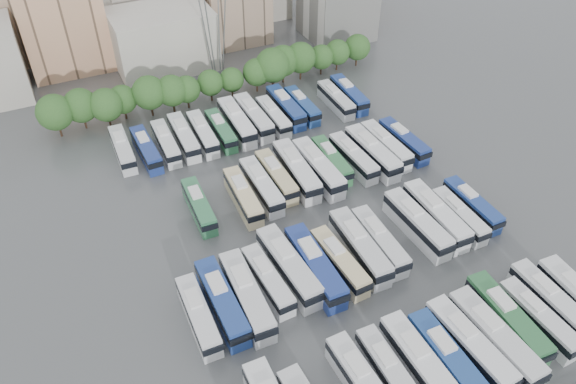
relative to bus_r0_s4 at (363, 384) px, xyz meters
name	(u,v)px	position (x,y,z in m)	size (l,w,h in m)	color
ground	(326,235)	(8.33, 23.33, -1.84)	(220.00, 220.00, 0.00)	#424447
tree_line	(214,79)	(6.85, 65.42, 2.64)	(66.43, 8.07, 8.55)	black
city_buildings	(140,11)	(0.87, 95.20, 6.03)	(102.00, 35.00, 20.00)	#9E998E
bus_r0_s4	(363,384)	(0.00, 0.00, 0.00)	(2.88, 12.00, 3.75)	silver
bus_r0_s5	(390,373)	(3.36, -0.07, -0.11)	(2.67, 11.29, 3.53)	silver
bus_r0_s6	(421,365)	(6.87, -0.90, 0.16)	(2.89, 13.03, 4.08)	silver
bus_r0_s7	(448,361)	(9.91, -1.66, 0.10)	(2.94, 12.66, 3.96)	navy
bus_r0_s8	(469,345)	(13.31, -1.09, 0.13)	(3.40, 12.91, 4.01)	silver
bus_r0_s9	(494,338)	(16.45, -1.58, 0.22)	(3.28, 13.46, 4.20)	silver
bus_r0_s10	(507,319)	(19.71, -0.05, 0.12)	(3.37, 12.86, 4.00)	#2B6439
bus_r0_s11	(538,318)	(23.26, -1.52, -0.09)	(2.78, 11.40, 3.56)	silver
bus_r0_s12	(550,301)	(26.45, -0.27, 0.00)	(2.63, 11.97, 3.76)	silver
bus_r1_s0	(199,315)	(-12.89, 16.22, -0.09)	(2.72, 11.43, 3.57)	silver
bus_r1_s1	(222,302)	(-9.71, 16.77, 0.14)	(2.81, 12.85, 4.03)	navy
bus_r1_s2	(247,295)	(-6.64, 16.34, 0.20)	(3.36, 13.36, 4.16)	silver
bus_r1_s3	(268,280)	(-3.21, 17.75, -0.12)	(2.95, 11.25, 3.50)	silver
bus_r1_s4	(289,267)	(0.04, 18.41, 0.23)	(3.59, 13.57, 4.22)	silver
bus_r1_s5	(315,266)	(3.14, 17.01, 0.22)	(3.20, 13.41, 4.19)	navy
bus_r1_s6	(339,262)	(6.51, 16.56, -0.06)	(3.04, 11.66, 3.63)	beige
bus_r1_s7	(360,247)	(10.18, 17.58, 0.18)	(3.33, 13.20, 4.11)	silver
bus_r1_s8	(379,241)	(13.26, 17.52, 0.01)	(3.03, 12.06, 3.76)	silver
bus_r1_s10	(417,224)	(19.85, 18.04, 0.15)	(3.14, 12.98, 4.05)	silver
bus_r1_s11	(436,215)	(23.28, 18.34, 0.19)	(3.19, 13.22, 4.13)	silver
bus_r1_s12	(459,216)	(26.54, 17.08, -0.18)	(2.48, 10.81, 3.38)	silver
bus_r1_s13	(472,205)	(29.71, 18.13, -0.13)	(2.44, 11.08, 3.47)	navy
bus_r2_s2	(199,206)	(-6.51, 35.13, -0.14)	(2.80, 11.10, 3.46)	#307149
bus_r2_s4	(243,196)	(0.10, 34.29, -0.04)	(3.09, 11.79, 3.67)	beige
bus_r2_s5	(261,186)	(3.49, 35.24, 0.03)	(2.78, 12.18, 3.81)	silver
bus_r2_s6	(276,176)	(6.57, 36.53, -0.05)	(2.60, 11.62, 3.64)	#C9BA8A
bus_r2_s7	(296,170)	(9.92, 36.24, 0.22)	(3.58, 13.53, 4.21)	silver
bus_r2_s8	(318,168)	(13.32, 35.39, 0.21)	(2.95, 13.34, 4.18)	silver
bus_r2_s9	(332,160)	(16.42, 36.61, -0.14)	(2.94, 11.13, 3.46)	#317242
bus_r2_s10	(353,157)	(19.90, 35.64, -0.04)	(2.92, 11.77, 3.67)	silver
bus_r2_s11	(372,153)	(23.26, 35.23, 0.18)	(3.14, 13.15, 4.11)	silver
bus_r2_s12	(386,145)	(26.46, 36.17, 0.03)	(2.90, 12.19, 3.81)	silver
bus_r2_s13	(404,141)	(30.03, 36.12, -0.06)	(3.09, 11.67, 3.63)	navy
bus_r3_s0	(123,149)	(-13.37, 54.23, -0.09)	(2.77, 11.41, 3.56)	silver
bus_r3_s1	(146,149)	(-9.84, 52.46, -0.10)	(2.77, 11.38, 3.55)	navy
bus_r3_s2	(166,143)	(-6.39, 52.85, -0.10)	(2.72, 11.33, 3.54)	silver
bus_r3_s3	(184,137)	(-3.15, 53.19, 0.00)	(2.87, 12.01, 3.75)	silver
bus_r3_s4	(203,134)	(0.11, 52.81, -0.06)	(2.87, 11.62, 3.63)	silver
bus_r3_s5	(221,130)	(3.32, 52.55, -0.16)	(2.56, 10.96, 3.43)	#2E6C45
bus_r3_s6	(237,122)	(6.62, 53.43, 0.17)	(3.13, 13.11, 4.10)	white
bus_r3_s7	(254,117)	(9.94, 53.69, 0.13)	(2.85, 12.80, 4.01)	silver
bus_r3_s8	(273,117)	(13.36, 52.63, -0.13)	(2.49, 11.10, 3.48)	silver
bus_r3_s9	(286,107)	(16.63, 54.38, 0.07)	(2.77, 12.39, 3.88)	navy
bus_r3_s10	(302,106)	(19.73, 53.84, -0.15)	(2.41, 10.98, 3.44)	navy
bus_r3_s12	(336,99)	(26.43, 53.04, -0.12)	(2.62, 11.19, 3.50)	silver
bus_r3_s13	(349,94)	(29.55, 53.55, -0.04)	(3.06, 11.76, 3.66)	navy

